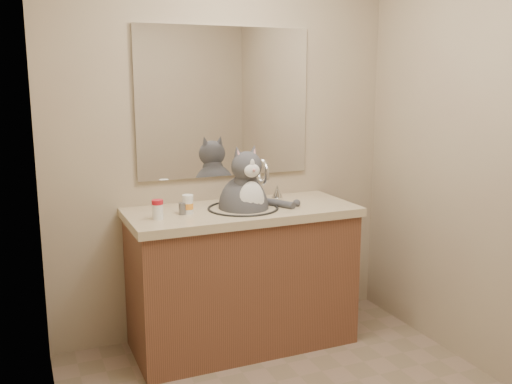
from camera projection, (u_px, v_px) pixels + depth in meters
room at (326, 174)px, 2.40m from camera, size 2.22×2.52×2.42m
vanity at (242, 274)px, 3.41m from camera, size 1.34×0.59×1.12m
mirror at (225, 103)px, 3.46m from camera, size 1.10×0.02×0.90m
shower_curtain at (66, 234)px, 2.11m from camera, size 0.02×1.30×1.93m
cat at (245, 204)px, 3.32m from camera, size 0.43×0.34×0.58m
pill_bottle_redcap at (158, 209)px, 3.06m from camera, size 0.07×0.07×0.11m
pill_bottle_orange at (188, 205)px, 3.19m from camera, size 0.07×0.07×0.11m
grey_canister at (182, 209)px, 3.17m from camera, size 0.04×0.04×0.07m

